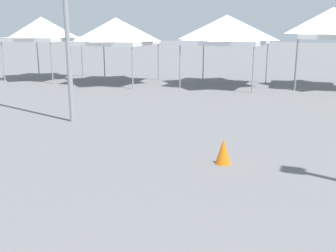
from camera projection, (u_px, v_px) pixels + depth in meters
canopy_tent_left_of_center at (42, 29)px, 20.25m from camera, size 3.08×3.08×3.16m
canopy_tent_far_right at (116, 31)px, 18.77m from camera, size 3.29×3.29×3.09m
canopy_tent_behind_center at (227, 30)px, 17.88m from camera, size 3.58×3.58×3.19m
canopy_tent_right_of_center at (332, 23)px, 17.17m from camera, size 2.99×2.99×3.50m
traffic_cone_lot_center at (223, 151)px, 7.96m from camera, size 0.32×0.32×0.52m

